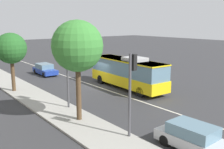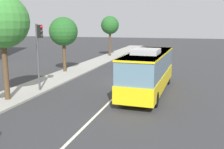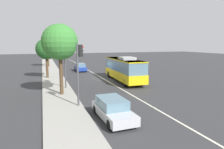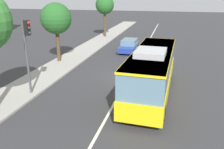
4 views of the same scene
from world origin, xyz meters
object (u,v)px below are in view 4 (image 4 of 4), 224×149
(transit_bus, at_px, (152,70))
(street_tree_kerbside_centre, at_px, (56,19))
(street_tree_kerbside_left, at_px, (105,5))
(sedan_blue, at_px, (129,46))
(traffic_light_mid_block, at_px, (27,45))

(transit_bus, bearing_deg, street_tree_kerbside_centre, 61.45)
(transit_bus, xyz_separation_m, street_tree_kerbside_left, (21.15, 9.36, 3.17))
(sedan_blue, bearing_deg, street_tree_kerbside_centre, -42.55)
(transit_bus, relative_size, traffic_light_mid_block, 1.94)
(sedan_blue, height_order, street_tree_kerbside_centre, street_tree_kerbside_centre)
(traffic_light_mid_block, bearing_deg, street_tree_kerbside_left, 96.34)
(sedan_blue, distance_m, street_tree_kerbside_centre, 9.63)
(transit_bus, distance_m, street_tree_kerbside_left, 23.35)
(street_tree_kerbside_left, bearing_deg, transit_bus, -156.14)
(traffic_light_mid_block, distance_m, street_tree_kerbside_left, 23.31)
(sedan_blue, relative_size, traffic_light_mid_block, 0.87)
(street_tree_kerbside_centre, bearing_deg, street_tree_kerbside_left, -2.27)
(street_tree_kerbside_left, relative_size, street_tree_kerbside_centre, 1.09)
(traffic_light_mid_block, relative_size, street_tree_kerbside_left, 0.80)
(transit_bus, xyz_separation_m, street_tree_kerbside_centre, (5.95, 9.96, 2.57))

